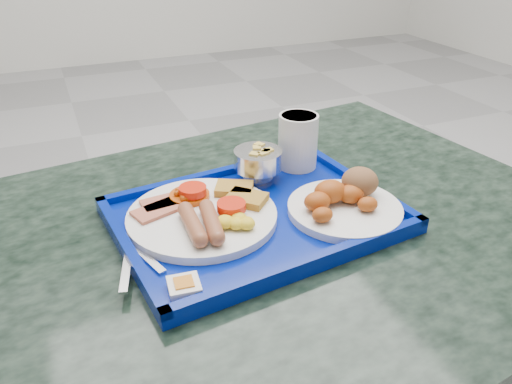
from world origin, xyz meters
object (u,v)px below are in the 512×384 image
at_px(tray, 256,217).
at_px(juice_cup, 298,139).
at_px(table, 235,325).
at_px(bread_plate, 345,200).
at_px(main_plate, 205,213).
at_px(fruit_bowl, 258,160).

height_order(tray, juice_cup, juice_cup).
height_order(table, bread_plate, bread_plate).
bearing_deg(juice_cup, table, -141.17).
xyz_separation_m(tray, main_plate, (-0.08, 0.01, 0.02)).
xyz_separation_m(main_plate, juice_cup, (0.22, 0.12, 0.04)).
relative_size(bread_plate, fruit_bowl, 2.13).
xyz_separation_m(table, fruit_bowl, (0.10, 0.13, 0.24)).
distance_m(table, main_plate, 0.22).
xyz_separation_m(tray, fruit_bowl, (0.05, 0.11, 0.04)).
bearing_deg(bread_plate, tray, 161.71).
height_order(tray, bread_plate, bread_plate).
bearing_deg(fruit_bowl, main_plate, -144.28).
distance_m(fruit_bowl, juice_cup, 0.09).
distance_m(main_plate, fruit_bowl, 0.16).
xyz_separation_m(table, tray, (0.05, 0.02, 0.20)).
xyz_separation_m(fruit_bowl, juice_cup, (0.09, 0.02, 0.02)).
bearing_deg(main_plate, juice_cup, 27.87).
height_order(fruit_bowl, juice_cup, juice_cup).
bearing_deg(juice_cup, fruit_bowl, -165.76).
bearing_deg(fruit_bowl, bread_plate, -60.59).
bearing_deg(table, main_plate, 132.73).
bearing_deg(tray, juice_cup, 43.05).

